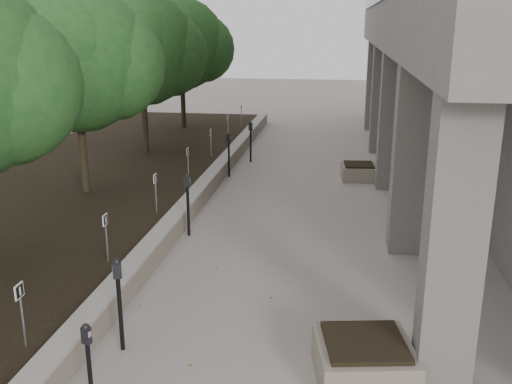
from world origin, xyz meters
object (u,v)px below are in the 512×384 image
Objects in this scene: crabapple_tree_4 at (142,73)px; parking_meter_1 at (90,370)px; parking_meter_5 at (251,142)px; planter_back at (358,171)px; crabapple_tree_3 at (78,90)px; parking_meter_4 at (229,155)px; planter_front at (364,359)px; crabapple_tree_5 at (182,63)px; parking_meter_3 at (188,205)px; parking_meter_2 at (120,305)px.

parking_meter_1 is (3.76, -13.28, -2.47)m from crabapple_tree_4.
parking_meter_5 is 4.18m from planter_back.
crabapple_tree_3 is 3.82× the size of parking_meter_4.
parking_meter_5 reaches higher than planter_front.
crabapple_tree_3 is 5.35m from parking_meter_4.
crabapple_tree_5 is 4.21× the size of parking_meter_1.
parking_meter_3 is 6.43m from planter_front.
parking_meter_3 is (3.33, -1.86, -2.37)m from crabapple_tree_3.
crabapple_tree_3 reaches higher than parking_meter_4.
parking_meter_4 is 0.99× the size of parking_meter_5.
crabapple_tree_4 is at bearing 166.31° from parking_meter_4.
parking_meter_5 is at bearing 108.71° from parking_meter_1.
parking_meter_2 is at bearing -62.14° from crabapple_tree_3.
parking_meter_2 is 1.16× the size of planter_front.
parking_meter_5 is at bearing 83.38° from parking_meter_3.
planter_front is at bearing -58.44° from parking_meter_4.
planter_back is (3.60, 12.11, -0.40)m from parking_meter_1.
parking_meter_3 is 6.99m from planter_back.
parking_meter_1 is (3.76, -8.28, -2.47)m from crabapple_tree_3.
crabapple_tree_4 reaches higher than planter_back.
crabapple_tree_3 reaches higher than planter_back.
parking_meter_3 is at bearing -78.11° from parking_meter_4.
parking_meter_2 is 1.00× the size of parking_meter_3.
crabapple_tree_5 reaches higher than planter_front.
parking_meter_2 is at bearing 176.35° from planter_front.
parking_meter_1 reaches higher than planter_back.
parking_meter_2 reaches higher than planter_back.
crabapple_tree_3 is 4.20× the size of planter_front.
planter_front is at bearing -24.17° from parking_meter_2.
crabapple_tree_5 is 3.63× the size of parking_meter_2.
parking_meter_2 is 1.05× the size of parking_meter_4.
parking_meter_2 is at bearing -73.09° from crabapple_tree_4.
crabapple_tree_3 is at bearing 132.58° from parking_meter_1.
parking_meter_3 is at bearing -74.33° from crabapple_tree_5.
crabapple_tree_4 is at bearing 120.88° from planter_front.
parking_meter_1 is 1.00× the size of planter_front.
crabapple_tree_5 is (0.00, 10.00, 0.00)m from crabapple_tree_3.
parking_meter_3 is at bearing -64.13° from crabapple_tree_4.
parking_meter_1 is 13.91m from parking_meter_5.
parking_meter_3 is 1.05× the size of parking_meter_4.
crabapple_tree_3 is 4.21× the size of parking_meter_1.
crabapple_tree_5 is at bearing 101.32° from parking_meter_3.
parking_meter_1 is (3.76, -18.28, -2.47)m from crabapple_tree_5.
crabapple_tree_3 is at bearing -152.54° from planter_back.
parking_meter_4 is 1.10× the size of planter_front.
crabapple_tree_4 is 12.53m from parking_meter_2.
parking_meter_1 is 12.64m from planter_back.
parking_meter_1 reaches higher than planter_front.
planter_front is at bearing -90.99° from planter_back.
parking_meter_1 is at bearing -76.44° from parking_meter_4.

